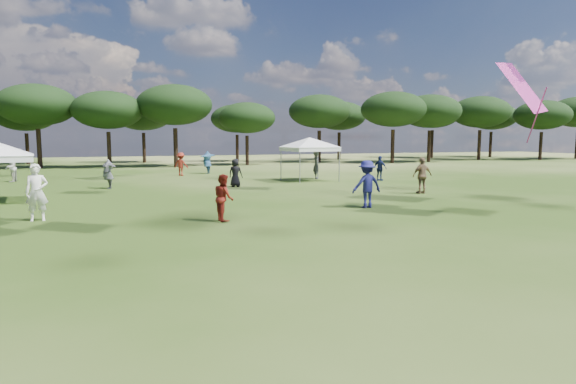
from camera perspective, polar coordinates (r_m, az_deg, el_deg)
name	(u,v)px	position (r m, az deg, el deg)	size (l,w,h in m)	color
tree_line	(162,110)	(49.35, -14.71, 9.44)	(108.78, 17.63, 7.77)	black
tent_right	(310,139)	(30.29, 2.57, 6.24)	(5.83, 5.83, 3.02)	gray
festival_crowd	(160,172)	(26.54, -14.91, 2.25)	(26.86, 22.40, 1.92)	#2F2F34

